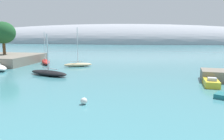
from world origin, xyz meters
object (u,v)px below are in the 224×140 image
(mooring_buoy_white, at_px, (84,101))
(motorboat_yellow_alongside_breakwater, at_px, (211,82))
(sailboat_black_outer_mooring, at_px, (49,73))
(sailboat_sand_end_of_line, at_px, (78,64))
(sailboat_red_near_shore, at_px, (46,62))
(tree_clump_shore, at_px, (3,33))

(mooring_buoy_white, bearing_deg, motorboat_yellow_alongside_breakwater, 36.13)
(sailboat_black_outer_mooring, bearing_deg, mooring_buoy_white, 148.53)
(sailboat_black_outer_mooring, bearing_deg, sailboat_sand_end_of_line, -76.03)
(sailboat_red_near_shore, height_order, mooring_buoy_white, sailboat_red_near_shore)
(sailboat_red_near_shore, bearing_deg, tree_clump_shore, -122.48)
(tree_clump_shore, relative_size, sailboat_sand_end_of_line, 0.95)
(tree_clump_shore, relative_size, sailboat_red_near_shore, 1.03)
(sailboat_black_outer_mooring, distance_m, sailboat_sand_end_of_line, 11.31)
(tree_clump_shore, height_order, sailboat_black_outer_mooring, tree_clump_shore)
(tree_clump_shore, bearing_deg, mooring_buoy_white, -44.59)
(tree_clump_shore, height_order, sailboat_sand_end_of_line, tree_clump_shore)
(tree_clump_shore, distance_m, mooring_buoy_white, 41.79)
(sailboat_sand_end_of_line, relative_size, mooring_buoy_white, 12.29)
(sailboat_red_near_shore, relative_size, motorboat_yellow_alongside_breakwater, 1.71)
(mooring_buoy_white, bearing_deg, sailboat_red_near_shore, 122.65)
(sailboat_black_outer_mooring, bearing_deg, tree_clump_shore, -16.08)
(sailboat_red_near_shore, xyz_separation_m, mooring_buoy_white, (18.29, -28.54, -0.21))
(sailboat_black_outer_mooring, height_order, motorboat_yellow_alongside_breakwater, sailboat_black_outer_mooring)
(sailboat_sand_end_of_line, bearing_deg, tree_clump_shore, 147.46)
(tree_clump_shore, height_order, motorboat_yellow_alongside_breakwater, tree_clump_shore)
(tree_clump_shore, xyz_separation_m, sailboat_black_outer_mooring, (18.62, -14.52, -6.95))
(sailboat_black_outer_mooring, relative_size, motorboat_yellow_alongside_breakwater, 1.84)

